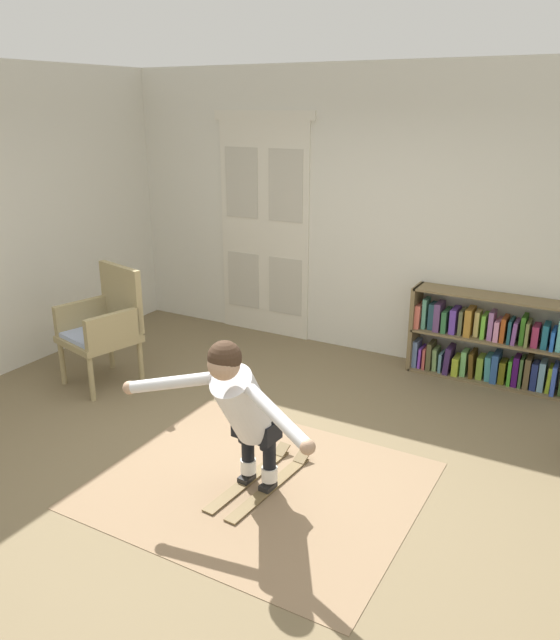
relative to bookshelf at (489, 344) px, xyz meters
The scene contains 8 objects.
ground_plane 2.70m from the bookshelf, 116.82° to the right, with size 7.20×7.20×0.00m, color brown.
back_wall 1.63m from the bookshelf, behind, with size 6.00×0.10×2.90m, color beige.
double_door 2.68m from the bookshelf, behind, with size 1.22×0.05×2.45m.
rug 2.78m from the bookshelf, 110.99° to the right, with size 2.14×1.82×0.01m, color #856A4F.
bookshelf is the anchor object (origin of this frame).
wicker_chair 3.60m from the bookshelf, 150.55° to the right, with size 0.73×0.73×1.10m.
skis_pair 2.74m from the bookshelf, 111.19° to the right, with size 0.34×0.95×0.07m.
person_skier 2.95m from the bookshelf, 109.96° to the right, with size 1.45×0.70×1.11m.
Camera 1 is at (2.19, -3.40, 2.52)m, focal length 35.38 mm.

